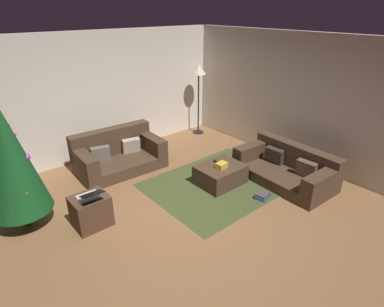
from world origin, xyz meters
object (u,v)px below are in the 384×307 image
object	(u,v)px
couch_left	(118,155)
book_stack	(263,195)
ottoman	(220,175)
tv_remote	(216,162)
couch_right	(287,168)
laptop	(90,196)
side_table	(91,211)
christmas_tree	(10,159)
corner_lamp	(199,75)
gift_box	(222,165)

from	to	relation	value
couch_left	book_stack	world-z (taller)	couch_left
ottoman	tv_remote	xyz separation A→B (m)	(0.02, 0.15, 0.19)
couch_right	book_stack	bearing A→B (deg)	100.48
book_stack	laptop	bearing A→B (deg)	156.30
side_table	laptop	world-z (taller)	laptop
ottoman	book_stack	distance (m)	0.87
couch_left	side_table	bearing A→B (deg)	51.98
christmas_tree	laptop	world-z (taller)	christmas_tree
couch_left	christmas_tree	size ratio (longest dim) A/B	0.85
couch_right	side_table	xyz separation A→B (m)	(-3.42, 1.07, -0.00)
ottoman	laptop	size ratio (longest dim) A/B	2.00
couch_left	tv_remote	distance (m)	2.02
tv_remote	corner_lamp	xyz separation A→B (m)	(1.39, 2.09, 1.13)
couch_left	couch_right	world-z (taller)	couch_left
couch_left	corner_lamp	distance (m)	2.87
tv_remote	christmas_tree	world-z (taller)	christmas_tree
tv_remote	book_stack	size ratio (longest dim) A/B	0.51
couch_right	christmas_tree	world-z (taller)	christmas_tree
tv_remote	book_stack	bearing A→B (deg)	-58.35
tv_remote	laptop	xyz separation A→B (m)	(-2.39, 0.15, 0.18)
laptop	couch_left	bearing A→B (deg)	50.79
christmas_tree	side_table	world-z (taller)	christmas_tree
book_stack	corner_lamp	distance (m)	3.61
book_stack	couch_left	bearing A→B (deg)	117.36
couch_left	side_table	xyz separation A→B (m)	(-1.22, -1.43, -0.05)
book_stack	side_table	bearing A→B (deg)	155.14
tv_remote	gift_box	bearing A→B (deg)	-88.29
couch_right	corner_lamp	bearing A→B (deg)	-4.21
couch_right	corner_lamp	size ratio (longest dim) A/B	1.05
couch_right	ottoman	distance (m)	1.28
couch_right	corner_lamp	world-z (taller)	corner_lamp
laptop	ottoman	bearing A→B (deg)	-7.11
christmas_tree	gift_box	bearing A→B (deg)	-19.56
christmas_tree	laptop	bearing A→B (deg)	-43.82
ottoman	tv_remote	size ratio (longest dim) A/B	5.22
gift_box	christmas_tree	size ratio (longest dim) A/B	0.10
gift_box	side_table	distance (m)	2.36
ottoman	side_table	distance (m)	2.39
couch_right	laptop	world-z (taller)	laptop
side_table	book_stack	size ratio (longest dim) A/B	1.67
tv_remote	laptop	bearing A→B (deg)	-162.59
book_stack	corner_lamp	world-z (taller)	corner_lamp
tv_remote	ottoman	bearing A→B (deg)	-78.70
tv_remote	book_stack	distance (m)	1.05
couch_left	book_stack	distance (m)	2.96
corner_lamp	christmas_tree	bearing A→B (deg)	-164.93
tv_remote	book_stack	xyz separation A→B (m)	(0.19, -0.98, -0.33)
ottoman	christmas_tree	xyz separation A→B (m)	(-3.12, 1.02, 0.92)
couch_left	ottoman	xyz separation A→B (m)	(1.15, -1.79, -0.11)
couch_left	couch_right	xyz separation A→B (m)	(2.21, -2.50, -0.04)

